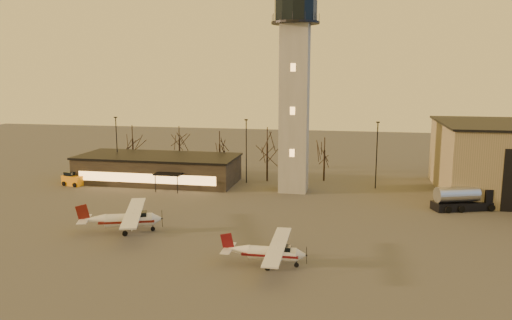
# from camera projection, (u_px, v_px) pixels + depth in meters

# --- Properties ---
(ground) EXTENTS (220.00, 220.00, 0.00)m
(ground) POSITION_uv_depth(u_px,v_px,m) (252.00, 267.00, 44.97)
(ground) COLOR #484542
(ground) RESTS_ON ground
(control_tower) EXTENTS (6.80, 6.80, 32.60)m
(control_tower) POSITION_uv_depth(u_px,v_px,m) (295.00, 79.00, 71.13)
(control_tower) COLOR gray
(control_tower) RESTS_ON ground
(terminal) EXTENTS (25.40, 12.20, 4.30)m
(terminal) POSITION_uv_depth(u_px,v_px,m) (158.00, 169.00, 79.73)
(terminal) COLOR black
(terminal) RESTS_ON ground
(light_poles) EXTENTS (58.50, 12.25, 10.14)m
(light_poles) POSITION_uv_depth(u_px,v_px,m) (298.00, 154.00, 73.88)
(light_poles) COLOR black
(light_poles) RESTS_ON ground
(tree_row) EXTENTS (37.20, 9.20, 8.80)m
(tree_row) POSITION_uv_depth(u_px,v_px,m) (220.00, 141.00, 84.41)
(tree_row) COLOR black
(tree_row) RESTS_ON ground
(cessna_front) EXTENTS (8.28, 10.47, 2.89)m
(cessna_front) POSITION_uv_depth(u_px,v_px,m) (274.00, 255.00, 44.98)
(cessna_front) COLOR silver
(cessna_front) RESTS_ON ground
(cessna_rear) EXTENTS (9.76, 11.93, 3.35)m
(cessna_rear) POSITION_uv_depth(u_px,v_px,m) (130.00, 222.00, 54.59)
(cessna_rear) COLOR silver
(cessna_rear) RESTS_ON ground
(fuel_truck) EXTENTS (8.59, 5.00, 3.07)m
(fuel_truck) POSITION_uv_depth(u_px,v_px,m) (465.00, 200.00, 63.54)
(fuel_truck) COLOR black
(fuel_truck) RESTS_ON ground
(service_cart) EXTENTS (3.65, 2.75, 2.11)m
(service_cart) POSITION_uv_depth(u_px,v_px,m) (73.00, 180.00, 77.49)
(service_cart) COLOR orange
(service_cart) RESTS_ON ground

